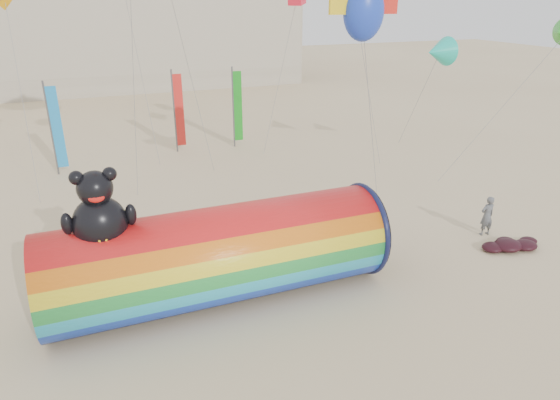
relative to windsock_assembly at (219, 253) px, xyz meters
name	(u,v)px	position (x,y,z in m)	size (l,w,h in m)	color
ground	(283,279)	(2.33, 0.28, -1.67)	(160.00, 160.00, 0.00)	#CCB58C
windsock_assembly	(219,253)	(0.00, 0.00, 0.00)	(10.93, 3.33, 5.04)	red
kite_handler	(487,216)	(11.59, 0.42, -0.81)	(0.63, 0.41, 1.72)	#55585C
fabric_bundle	(511,245)	(11.64, -0.97, -1.50)	(2.62, 1.35, 0.41)	#380A14
festival_banners	(162,115)	(1.04, 16.58, 0.97)	(11.51, 1.97, 5.20)	#59595E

